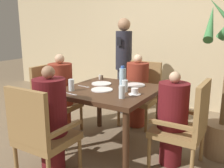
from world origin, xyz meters
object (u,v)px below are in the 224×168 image
at_px(diner_in_far_chair, 137,90).
at_px(chair_near_corner, 40,132).
at_px(diner_in_left_chair, 61,94).
at_px(glass_tall_mid, 122,92).
at_px(chair_far_side, 141,92).
at_px(plate_dessert_center, 135,85).
at_px(water_bottle, 123,78).
at_px(standing_host, 124,63).
at_px(potted_palm, 224,105).
at_px(diner_in_right_chair, 172,118).
at_px(plate_main_left, 102,90).
at_px(diner_in_near_chair, 51,120).
at_px(chair_left_side, 54,98).
at_px(glass_tall_near, 71,85).
at_px(teacup_with_saucer, 135,92).
at_px(plate_main_right, 101,84).
at_px(chair_right_side, 186,124).
at_px(glass_tall_far, 125,86).

height_order(diner_in_far_chair, chair_near_corner, diner_in_far_chair).
bearing_deg(chair_near_corner, diner_in_left_chair, 121.59).
bearing_deg(diner_in_left_chair, glass_tall_mid, -13.70).
bearing_deg(chair_far_side, plate_dessert_center, -73.35).
bearing_deg(water_bottle, standing_host, 117.79).
relative_size(chair_far_side, potted_palm, 0.51).
relative_size(diner_in_right_chair, plate_main_left, 4.03).
xyz_separation_m(chair_far_side, diner_in_near_chair, (-0.21, -1.70, 0.08)).
relative_size(chair_left_side, glass_tall_near, 6.97).
relative_size(chair_left_side, teacup_with_saucer, 6.93).
bearing_deg(glass_tall_near, diner_in_left_chair, 145.87).
xyz_separation_m(standing_host, glass_tall_mid, (0.79, -1.51, -0.05)).
bearing_deg(plate_main_right, diner_in_far_chair, 69.65).
bearing_deg(chair_right_side, plate_dessert_center, 157.21).
xyz_separation_m(diner_in_left_chair, glass_tall_mid, (1.09, -0.27, 0.24)).
height_order(teacup_with_saucer, glass_tall_near, glass_tall_near).
relative_size(diner_in_near_chair, glass_tall_mid, 8.21).
bearing_deg(chair_left_side, glass_tall_mid, -12.11).
bearing_deg(teacup_with_saucer, standing_host, 122.81).
height_order(plate_main_right, teacup_with_saucer, teacup_with_saucer).
bearing_deg(chair_far_side, diner_in_left_chair, -130.15).
distance_m(plate_main_right, glass_tall_near, 0.48).
relative_size(chair_right_side, water_bottle, 3.40).
bearing_deg(plate_main_right, glass_tall_far, -22.32).
bearing_deg(chair_left_side, diner_in_near_chair, -47.30).
xyz_separation_m(chair_right_side, glass_tall_far, (-0.71, -0.02, 0.32)).
bearing_deg(teacup_with_saucer, chair_right_side, 7.48).
bearing_deg(plate_main_left, glass_tall_mid, -25.32).
bearing_deg(glass_tall_near, glass_tall_far, 27.00).
bearing_deg(diner_in_near_chair, glass_tall_near, 104.95).
relative_size(chair_far_side, plate_dessert_center, 3.71).
bearing_deg(glass_tall_near, diner_in_near_chair, -75.05).
bearing_deg(chair_near_corner, glass_tall_near, 101.53).
xyz_separation_m(diner_in_left_chair, water_bottle, (0.91, 0.09, 0.30)).
distance_m(diner_in_left_chair, glass_tall_near, 0.58).
height_order(standing_host, teacup_with_saucer, standing_host).
bearing_deg(water_bottle, chair_near_corner, -108.49).
xyz_separation_m(chair_far_side, chair_near_corner, (-0.21, -1.85, 0.00)).
bearing_deg(standing_host, water_bottle, -62.21).
relative_size(glass_tall_mid, glass_tall_far, 1.00).
bearing_deg(glass_tall_mid, potted_palm, 38.12).
distance_m(plate_main_right, glass_tall_mid, 0.69).
bearing_deg(chair_left_side, plate_dessert_center, 15.73).
bearing_deg(glass_tall_mid, teacup_with_saucer, 74.28).
height_order(diner_in_far_chair, teacup_with_saucer, diner_in_far_chair).
height_order(diner_in_left_chair, chair_near_corner, diner_in_left_chair).
height_order(chair_right_side, glass_tall_near, chair_right_side).
distance_m(diner_in_far_chair, glass_tall_mid, 1.12).
distance_m(chair_far_side, glass_tall_near, 1.31).
distance_m(chair_left_side, glass_tall_far, 1.18).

